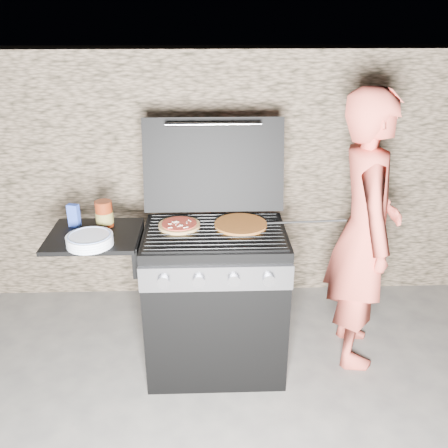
{
  "coord_description": "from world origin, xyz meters",
  "views": [
    {
      "loc": [
        -0.04,
        -2.52,
        2.06
      ],
      "look_at": [
        0.05,
        0.0,
        0.95
      ],
      "focal_mm": 40.0,
      "sensor_mm": 36.0,
      "label": 1
    }
  ],
  "objects_px": {
    "person": "(364,232)",
    "gas_grill": "(173,301)",
    "pizza_topped": "(179,225)",
    "sauce_jar": "(104,214)"
  },
  "relations": [
    {
      "from": "person",
      "to": "gas_grill",
      "type": "bearing_deg",
      "value": 100.9
    },
    {
      "from": "pizza_topped",
      "to": "person",
      "type": "distance_m",
      "value": 1.08
    },
    {
      "from": "sauce_jar",
      "to": "person",
      "type": "relative_size",
      "value": 0.09
    },
    {
      "from": "gas_grill",
      "to": "person",
      "type": "height_order",
      "value": "person"
    },
    {
      "from": "gas_grill",
      "to": "pizza_topped",
      "type": "height_order",
      "value": "pizza_topped"
    },
    {
      "from": "gas_grill",
      "to": "person",
      "type": "distance_m",
      "value": 1.2
    },
    {
      "from": "sauce_jar",
      "to": "person",
      "type": "height_order",
      "value": "person"
    },
    {
      "from": "pizza_topped",
      "to": "gas_grill",
      "type": "bearing_deg",
      "value": -129.32
    },
    {
      "from": "gas_grill",
      "to": "person",
      "type": "relative_size",
      "value": 0.8
    },
    {
      "from": "person",
      "to": "sauce_jar",
      "type": "bearing_deg",
      "value": 95.58
    }
  ]
}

